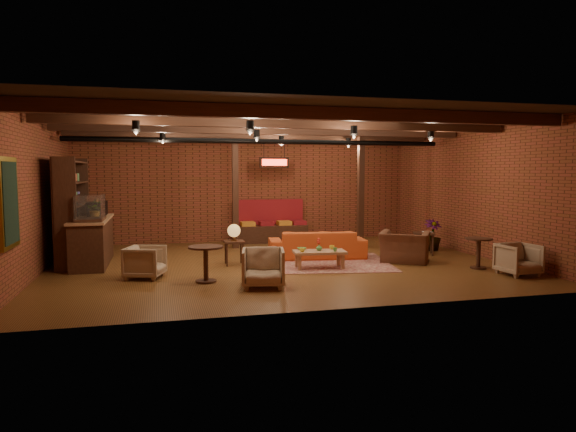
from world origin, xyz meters
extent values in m
plane|color=#412810|center=(0.00, 0.00, 0.00)|extent=(10.00, 10.00, 0.00)
cube|color=black|center=(0.00, 0.00, 3.20)|extent=(10.00, 8.00, 0.02)
cube|color=brown|center=(0.00, 4.00, 1.60)|extent=(10.00, 0.02, 3.20)
cube|color=brown|center=(0.00, -4.00, 1.60)|extent=(10.00, 0.02, 3.20)
cube|color=brown|center=(-5.00, 0.00, 1.60)|extent=(0.02, 8.00, 3.20)
cube|color=brown|center=(5.00, 0.00, 1.60)|extent=(0.02, 8.00, 3.20)
cylinder|color=black|center=(0.00, 1.60, 2.85)|extent=(9.60, 0.12, 0.12)
cube|color=black|center=(-0.60, 2.60, 1.60)|extent=(0.16, 0.16, 3.20)
cube|color=black|center=(2.80, 2.00, 1.60)|extent=(0.16, 0.16, 3.20)
imported|color=#337F33|center=(-4.00, 1.20, 1.22)|extent=(0.35, 0.39, 0.30)
cube|color=black|center=(-4.93, -2.30, 1.60)|extent=(0.08, 0.96, 1.46)
cube|color=#FF3119|center=(0.60, 3.10, 2.35)|extent=(0.86, 0.06, 0.30)
cube|color=maroon|center=(0.85, -0.14, 0.01)|extent=(3.68, 3.05, 0.01)
imported|color=#B74319|center=(1.07, 0.52, 0.34)|extent=(2.40, 1.21, 0.67)
cube|color=#9F694A|center=(0.72, -0.79, 0.36)|extent=(1.18, 0.69, 0.05)
cube|color=#9F694A|center=(0.23, -0.93, 0.17)|extent=(0.07, 0.07, 0.33)
cube|color=#9F694A|center=(1.16, -1.04, 0.17)|extent=(0.07, 0.07, 0.33)
cube|color=#9F694A|center=(0.28, -0.53, 0.17)|extent=(0.07, 0.07, 0.33)
cube|color=#9F694A|center=(1.20, -0.64, 0.17)|extent=(0.07, 0.07, 0.33)
imported|color=yellow|center=(0.30, -0.87, 0.43)|extent=(0.12, 0.12, 0.09)
imported|color=#439242|center=(1.01, -0.96, 0.43)|extent=(0.10, 0.10, 0.08)
imported|color=yellow|center=(1.05, -0.64, 0.43)|extent=(0.12, 0.12, 0.09)
imported|color=#439242|center=(0.38, -0.56, 0.41)|extent=(0.22, 0.22, 0.05)
imported|color=#439242|center=(0.72, -0.74, 0.44)|extent=(0.12, 0.12, 0.11)
sphere|color=#B42213|center=(0.72, -0.74, 0.59)|extent=(0.10, 0.10, 0.10)
cube|color=black|center=(-1.01, 0.10, 0.52)|extent=(0.45, 0.45, 0.04)
cylinder|color=black|center=(-1.01, 0.10, 0.25)|extent=(0.04, 0.04, 0.50)
cylinder|color=brown|center=(-1.01, 0.10, 0.55)|extent=(0.15, 0.15, 0.02)
cylinder|color=brown|center=(-1.01, 0.10, 0.63)|extent=(0.04, 0.04, 0.21)
sphere|color=gold|center=(-1.01, 0.10, 0.77)|extent=(0.29, 0.29, 0.29)
cylinder|color=black|center=(-1.79, -1.57, 0.67)|extent=(0.66, 0.66, 0.04)
cylinder|color=black|center=(-1.79, -1.57, 0.34)|extent=(0.09, 0.09, 0.64)
cylinder|color=black|center=(-1.79, -1.57, 0.02)|extent=(0.40, 0.40, 0.04)
imported|color=beige|center=(-2.91, -0.92, 0.35)|extent=(0.82, 0.85, 0.70)
imported|color=beige|center=(-0.82, -2.23, 0.39)|extent=(0.88, 0.84, 0.78)
imported|color=brown|center=(2.87, -0.52, 0.47)|extent=(1.30, 1.19, 0.95)
cube|color=black|center=(3.85, 0.35, 0.54)|extent=(0.66, 0.66, 0.04)
cylinder|color=black|center=(3.85, 0.35, 0.26)|extent=(0.04, 0.04, 0.51)
imported|color=black|center=(3.85, 0.35, 0.57)|extent=(0.27, 0.30, 0.02)
cylinder|color=black|center=(4.05, -1.64, 0.65)|extent=(0.57, 0.57, 0.04)
cylinder|color=black|center=(4.05, -1.64, 0.33)|extent=(0.09, 0.09, 0.62)
cylinder|color=black|center=(4.05, -1.64, 0.02)|extent=(0.34, 0.34, 0.04)
imported|color=beige|center=(4.40, -2.47, 0.35)|extent=(0.72, 0.68, 0.71)
imported|color=#4C7F4C|center=(4.40, 0.90, 1.23)|extent=(1.40, 1.40, 2.46)
camera|label=1|loc=(-2.65, -11.24, 2.10)|focal=32.00mm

